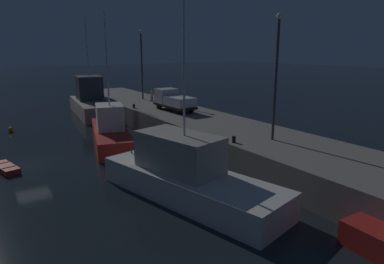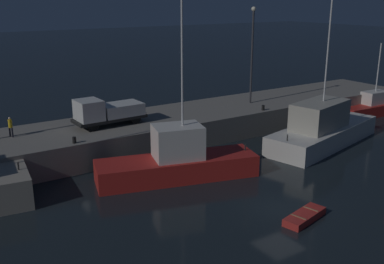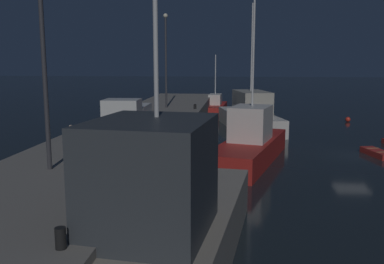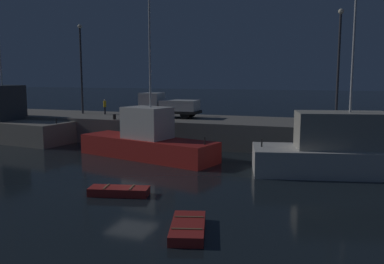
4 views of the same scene
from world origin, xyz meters
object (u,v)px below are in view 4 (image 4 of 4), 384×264
utility_truck (167,105)px  bollard_west (322,124)px  fishing_boat_blue (351,152)px  dinghy_orange_near (188,228)px  rowboat_white_mid (119,191)px  bollard_east (114,117)px  lamp_post_west (81,63)px  fishing_boat_white (147,141)px  fishing_trawler_red (7,122)px  lamp_post_east (339,59)px  dockworker (105,106)px

utility_truck → bollard_west: size_ratio=12.48×
fishing_boat_blue → dinghy_orange_near: (-6.37, -12.67, -1.23)m
rowboat_white_mid → bollard_east: bollard_east is taller
lamp_post_west → utility_truck: bearing=-5.2°
bollard_west → fishing_boat_blue: bearing=-69.8°
fishing_boat_white → bollard_west: size_ratio=25.91×
fishing_trawler_red → bollard_west: (28.75, 1.77, 0.74)m
bollard_east → fishing_trawler_red: bearing=-170.8°
utility_truck → rowboat_white_mid: bearing=-75.2°
fishing_trawler_red → bollard_east: bearing=9.2°
fishing_boat_white → bollard_east: 7.62m
lamp_post_east → fishing_boat_blue: bearing=-83.2°
lamp_post_west → lamp_post_east: bearing=-2.2°
fishing_boat_blue → dinghy_orange_near: bearing=-116.7°
fishing_boat_white → utility_truck: bearing=102.2°
utility_truck → bollard_west: bearing=-12.2°
rowboat_white_mid → dockworker: (-11.95, 18.46, 2.91)m
fishing_boat_blue → lamp_post_west: 28.42m
lamp_post_west → bollard_west: (24.12, -3.99, -5.03)m
rowboat_white_mid → utility_truck: bearing=104.8°
fishing_boat_white → bollard_east: size_ratio=26.21×
fishing_boat_white → fishing_boat_blue: bearing=-1.6°
fishing_boat_white → lamp_post_east: 16.83m
fishing_trawler_red → dockworker: (7.26, 5.80, 1.38)m
dinghy_orange_near → utility_truck: utility_truck is taller
fishing_boat_blue → fishing_boat_white: size_ratio=1.08×
rowboat_white_mid → lamp_post_east: bearing=58.9°
fishing_boat_blue → bollard_east: bearing=165.0°
dockworker → bollard_west: bearing=-10.6°
fishing_trawler_red → bollard_east: (10.72, 1.73, 0.73)m
bollard_west → fishing_boat_white: bearing=-157.9°
dockworker → fishing_boat_blue: bearing=-21.9°
fishing_boat_blue → dockworker: size_ratio=8.57×
fishing_boat_white → rowboat_white_mid: size_ratio=3.76×
rowboat_white_mid → utility_truck: utility_truck is taller
fishing_trawler_red → dinghy_orange_near: fishing_trawler_red is taller
fishing_boat_blue → bollard_west: fishing_boat_blue is taller
lamp_post_east → utility_truck: 15.71m
dinghy_orange_near → bollard_west: bollard_west is taller
lamp_post_west → lamp_post_east: (25.11, -0.98, 0.05)m
lamp_post_east → bollard_west: 5.99m
fishing_trawler_red → fishing_boat_blue: size_ratio=0.99×
dinghy_orange_near → dockworker: dockworker is taller
lamp_post_west → lamp_post_east: lamp_post_east is taller
dockworker → bollard_west: 21.87m
bollard_west → fishing_trawler_red: bearing=-176.5°
fishing_boat_blue → fishing_trawler_red: bearing=173.2°
bollard_west → dockworker: bearing=169.4°
dinghy_orange_near → bollard_west: (4.37, 18.09, 2.29)m
fishing_boat_blue → lamp_post_east: bearing=96.8°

